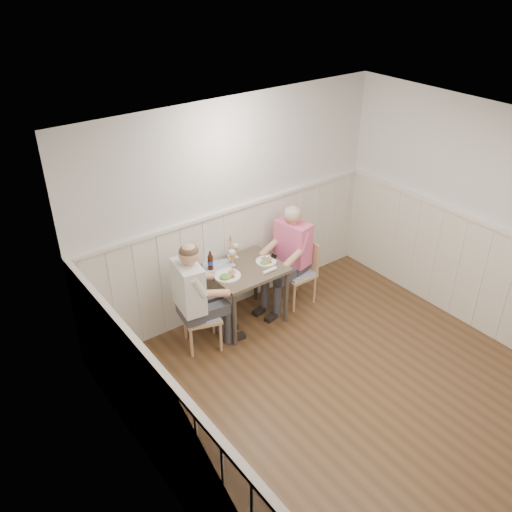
# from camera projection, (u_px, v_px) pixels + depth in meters

# --- Properties ---
(ground_plane) EXTENTS (4.50, 4.50, 0.00)m
(ground_plane) POSITION_uv_depth(u_px,v_px,m) (365.00, 406.00, 5.36)
(ground_plane) COLOR #4B341D
(room_shell) EXTENTS (4.04, 4.54, 2.60)m
(room_shell) POSITION_uv_depth(u_px,v_px,m) (383.00, 278.00, 4.59)
(room_shell) COLOR silver
(room_shell) RESTS_ON ground
(wainscot) EXTENTS (4.00, 4.49, 1.34)m
(wainscot) POSITION_uv_depth(u_px,v_px,m) (322.00, 317.00, 5.48)
(wainscot) COLOR silver
(wainscot) RESTS_ON ground
(dining_table) EXTENTS (0.84, 0.70, 0.75)m
(dining_table) POSITION_uv_depth(u_px,v_px,m) (246.00, 276.00, 6.24)
(dining_table) COLOR #4A4036
(dining_table) RESTS_ON ground
(chair_right) EXTENTS (0.39, 0.39, 0.83)m
(chair_right) POSITION_uv_depth(u_px,v_px,m) (300.00, 269.00, 6.72)
(chair_right) COLOR tan
(chair_right) RESTS_ON ground
(chair_left) EXTENTS (0.49, 0.49, 0.82)m
(chair_left) POSITION_uv_depth(u_px,v_px,m) (197.00, 314.00, 5.94)
(chair_left) COLOR tan
(chair_left) RESTS_ON ground
(man_in_pink) EXTENTS (0.68, 0.49, 1.34)m
(man_in_pink) POSITION_uv_depth(u_px,v_px,m) (290.00, 262.00, 6.65)
(man_in_pink) COLOR #3F3F47
(man_in_pink) RESTS_ON ground
(diner_cream) EXTENTS (0.67, 0.47, 1.35)m
(diner_cream) POSITION_uv_depth(u_px,v_px,m) (194.00, 306.00, 5.86)
(diner_cream) COLOR #3F3F47
(diner_cream) RESTS_ON ground
(plate_man) EXTENTS (0.24, 0.24, 0.06)m
(plate_man) POSITION_uv_depth(u_px,v_px,m) (266.00, 261.00, 6.28)
(plate_man) COLOR white
(plate_man) RESTS_ON dining_table
(plate_diner) EXTENTS (0.30, 0.30, 0.08)m
(plate_diner) POSITION_uv_depth(u_px,v_px,m) (227.00, 276.00, 6.00)
(plate_diner) COLOR white
(plate_diner) RESTS_ON dining_table
(beer_glass_a) EXTENTS (0.07, 0.07, 0.17)m
(beer_glass_a) POSITION_uv_depth(u_px,v_px,m) (236.00, 249.00, 6.33)
(beer_glass_a) COLOR silver
(beer_glass_a) RESTS_ON dining_table
(beer_glass_b) EXTENTS (0.08, 0.08, 0.19)m
(beer_glass_b) POSITION_uv_depth(u_px,v_px,m) (232.00, 256.00, 6.17)
(beer_glass_b) COLOR silver
(beer_glass_b) RESTS_ON dining_table
(beer_bottle) EXTENTS (0.07, 0.07, 0.23)m
(beer_bottle) POSITION_uv_depth(u_px,v_px,m) (210.00, 262.00, 6.10)
(beer_bottle) COLOR black
(beer_bottle) RESTS_ON dining_table
(rolled_napkin) EXTENTS (0.19, 0.05, 0.04)m
(rolled_napkin) POSITION_uv_depth(u_px,v_px,m) (270.00, 270.00, 6.10)
(rolled_napkin) COLOR white
(rolled_napkin) RESTS_ON dining_table
(grass_vase) EXTENTS (0.04, 0.04, 0.34)m
(grass_vase) POSITION_uv_depth(u_px,v_px,m) (229.00, 249.00, 6.26)
(grass_vase) COLOR silver
(grass_vase) RESTS_ON dining_table
(gingham_mat) EXTENTS (0.40, 0.36, 0.01)m
(gingham_mat) POSITION_uv_depth(u_px,v_px,m) (217.00, 266.00, 6.22)
(gingham_mat) COLOR #5C67A6
(gingham_mat) RESTS_ON dining_table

